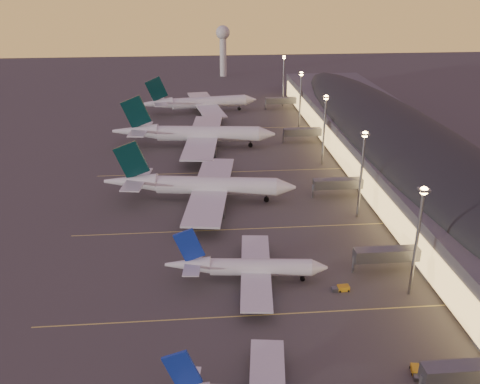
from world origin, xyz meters
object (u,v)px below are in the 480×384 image
object	(u,v)px
airliner_wide_far	(199,103)
baggage_tug_d	(416,372)
airliner_wide_mid	(194,134)
airliner_wide_near	(200,186)
airliner_narrow_north	(247,267)
baggage_tug_c	(341,288)
radar_tower	(223,42)

from	to	relation	value
airliner_wide_far	baggage_tug_d	size ratio (longest dim) A/B	15.16
baggage_tug_d	airliner_wide_mid	bearing A→B (deg)	27.36
airliner_wide_mid	baggage_tug_d	xyz separation A→B (m)	(38.22, -135.07, -4.90)
airliner_wide_mid	baggage_tug_d	size ratio (longest dim) A/B	16.81
airliner_wide_near	airliner_narrow_north	bearing A→B (deg)	-70.02
airliner_wide_far	baggage_tug_c	xyz separation A→B (m)	(28.93, -162.36, -4.34)
airliner_narrow_north	airliner_wide_mid	distance (m)	102.04
airliner_wide_near	airliner_wide_mid	distance (m)	54.15
baggage_tug_c	baggage_tug_d	size ratio (longest dim) A/B	1.04
baggage_tug_d	airliner_wide_far	bearing A→B (deg)	22.09
airliner_wide_near	airliner_wide_far	distance (m)	108.95
airliner_narrow_north	airliner_wide_mid	xyz separation A→B (m)	(-11.02, 101.43, 1.93)
airliner_narrow_north	radar_tower	xyz separation A→B (m)	(9.71, 251.26, 18.39)
radar_tower	baggage_tug_c	bearing A→B (deg)	-87.52
airliner_wide_far	baggage_tug_d	distance (m)	193.17
baggage_tug_c	airliner_narrow_north	bearing A→B (deg)	160.56
airliner_wide_near	baggage_tug_d	bearing A→B (deg)	-57.16
baggage_tug_c	baggage_tug_d	world-z (taller)	baggage_tug_c
airliner_wide_far	radar_tower	world-z (taller)	radar_tower
airliner_wide_mid	baggage_tug_c	size ratio (longest dim) A/B	16.14
airliner_wide_near	baggage_tug_d	size ratio (longest dim) A/B	15.30
airliner_narrow_north	radar_tower	size ratio (longest dim) A/B	1.16
radar_tower	airliner_wide_far	bearing A→B (deg)	-100.60
airliner_wide_mid	baggage_tug_c	bearing A→B (deg)	-67.04
baggage_tug_d	airliner_wide_near	bearing A→B (deg)	36.13
airliner_narrow_north	radar_tower	world-z (taller)	radar_tower
airliner_narrow_north	baggage_tug_d	xyz separation A→B (m)	(27.20, -33.65, -2.98)
airliner_wide_near	airliner_wide_far	world-z (taller)	airliner_wide_near
airliner_wide_near	airliner_wide_far	size ratio (longest dim) A/B	1.01
airliner_narrow_north	airliner_wide_near	world-z (taller)	airliner_wide_near
airliner_wide_near	baggage_tug_c	world-z (taller)	airliner_wide_near
airliner_narrow_north	baggage_tug_c	distance (m)	21.94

